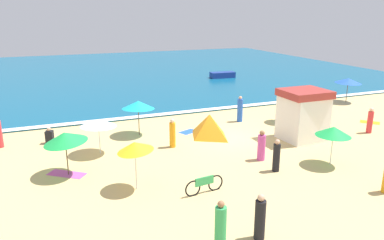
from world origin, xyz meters
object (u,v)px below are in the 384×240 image
(beach_umbrella_8, at_px, (334,131))
(beachgoer_3, at_px, (221,226))
(beach_umbrella_2, at_px, (135,147))
(small_boat_0, at_px, (222,75))
(beachgoer_9, at_px, (260,218))
(beach_umbrella_4, at_px, (138,105))
(beach_tent, at_px, (210,126))
(beachgoer_5, at_px, (261,146))
(lifeguard_cabana, at_px, (303,114))
(beachgoer_12, at_px, (50,136))
(beachgoer_10, at_px, (172,134))
(beachgoer_1, at_px, (313,104))
(beachgoer_6, at_px, (328,116))
(beach_umbrella_5, at_px, (98,123))
(beachgoer_11, at_px, (276,156))
(parked_bicycle, at_px, (204,185))
(beachgoer_8, at_px, (370,121))
(beach_umbrella_7, at_px, (348,81))
(beach_umbrella_3, at_px, (65,137))
(beachgoer_4, at_px, (240,110))
(beach_umbrella_1, at_px, (288,95))

(beach_umbrella_8, xyz_separation_m, beachgoer_3, (-8.09, -4.08, -0.96))
(beach_umbrella_2, xyz_separation_m, beachgoer_3, (1.49, -5.08, -1.15))
(small_boat_0, bearing_deg, beachgoer_9, -114.21)
(beachgoer_3, bearing_deg, beach_umbrella_4, 87.92)
(beach_tent, bearing_deg, small_boat_0, 61.35)
(beachgoer_5, distance_m, beachgoer_9, 7.04)
(lifeguard_cabana, height_order, beachgoer_5, lifeguard_cabana)
(beachgoer_12, bearing_deg, small_boat_0, 39.82)
(beachgoer_10, bearing_deg, beachgoer_1, 17.39)
(beach_umbrella_4, bearing_deg, beachgoer_6, -16.10)
(beach_umbrella_5, distance_m, beachgoer_12, 3.88)
(beachgoer_12, bearing_deg, beach_umbrella_2, -66.73)
(beachgoer_9, distance_m, beachgoer_11, 5.79)
(beach_umbrella_2, height_order, parked_bicycle, beach_umbrella_2)
(beachgoer_9, bearing_deg, beach_umbrella_8, 31.74)
(beachgoer_8, xyz_separation_m, beachgoer_10, (-12.27, 2.18, 0.01))
(beach_umbrella_7, relative_size, beachgoer_11, 1.77)
(beach_umbrella_8, distance_m, beachgoer_3, 9.11)
(beachgoer_12, bearing_deg, beach_umbrella_5, -47.96)
(beach_umbrella_3, distance_m, beachgoer_4, 12.68)
(beachgoer_5, bearing_deg, beachgoer_3, -131.50)
(beach_umbrella_2, xyz_separation_m, beachgoer_4, (9.10, 7.39, -1.09))
(beach_umbrella_5, bearing_deg, beachgoer_8, -9.47)
(beach_umbrella_5, bearing_deg, beach_umbrella_2, -80.65)
(lifeguard_cabana, xyz_separation_m, beach_umbrella_3, (-13.31, -0.13, 0.31))
(beachgoer_1, height_order, small_boat_0, beachgoer_1)
(beach_umbrella_1, xyz_separation_m, beachgoer_5, (-5.32, -5.23, -1.16))
(beach_umbrella_3, height_order, beach_umbrella_7, beach_umbrella_3)
(lifeguard_cabana, distance_m, beach_umbrella_7, 11.51)
(beachgoer_4, bearing_deg, beachgoer_10, -152.76)
(beach_umbrella_5, distance_m, beachgoer_8, 16.45)
(lifeguard_cabana, xyz_separation_m, beachgoer_5, (-4.01, -1.93, -0.79))
(lifeguard_cabana, xyz_separation_m, beach_tent, (-4.91, 2.44, -0.82))
(beachgoer_4, bearing_deg, beach_umbrella_5, -165.50)
(beach_umbrella_7, bearing_deg, beachgoer_11, -144.33)
(lifeguard_cabana, distance_m, beachgoer_11, 5.38)
(beachgoer_9, bearing_deg, beachgoer_8, 30.13)
(beachgoer_5, bearing_deg, beachgoer_4, 69.93)
(beach_umbrella_4, bearing_deg, parked_bicycle, -85.93)
(beach_umbrella_3, xyz_separation_m, beachgoer_10, (5.73, 1.69, -1.05))
(beach_umbrella_2, xyz_separation_m, beachgoer_1, (16.13, 8.38, -1.56))
(beachgoer_1, relative_size, beachgoer_3, 0.49)
(beach_umbrella_2, height_order, beachgoer_4, beach_umbrella_2)
(beachgoer_9, height_order, beachgoer_12, beachgoer_9)
(beachgoer_5, distance_m, beachgoer_8, 8.79)
(beachgoer_3, relative_size, beachgoer_10, 1.01)
(beachgoer_6, bearing_deg, beach_umbrella_3, -175.85)
(beach_umbrella_4, height_order, beachgoer_3, beach_umbrella_4)
(beach_umbrella_2, relative_size, beachgoer_12, 2.28)
(beach_umbrella_7, xyz_separation_m, beachgoer_3, (-18.78, -14.24, -1.02))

